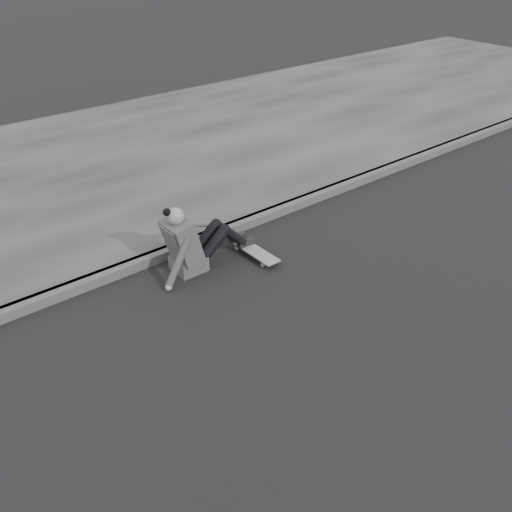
{
  "coord_description": "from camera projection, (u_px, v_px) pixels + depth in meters",
  "views": [
    {
      "loc": [
        -5.36,
        -2.8,
        3.68
      ],
      "look_at": [
        -2.06,
        1.26,
        0.5
      ],
      "focal_mm": 40.0,
      "sensor_mm": 36.0,
      "label": 1
    }
  ],
  "objects": [
    {
      "name": "ground",
      "position": [
        461.0,
        278.0,
        6.66
      ],
      "size": [
        80.0,
        80.0,
        0.0
      ],
      "primitive_type": "plane",
      "color": "black",
      "rests_on": "ground"
    },
    {
      "name": "curb",
      "position": [
        308.0,
        199.0,
        8.33
      ],
      "size": [
        24.0,
        0.16,
        0.12
      ],
      "primitive_type": "cube",
      "color": "#505050",
      "rests_on": "ground"
    },
    {
      "name": "sidewalk",
      "position": [
        193.0,
        143.0,
        10.34
      ],
      "size": [
        24.0,
        6.0,
        0.12
      ],
      "primitive_type": "cube",
      "color": "#3D3D3D",
      "rests_on": "ground"
    },
    {
      "name": "skateboard",
      "position": [
        254.0,
        251.0,
        7.05
      ],
      "size": [
        0.2,
        0.78,
        0.09
      ],
      "color": "gray",
      "rests_on": "ground"
    },
    {
      "name": "seated_woman",
      "position": [
        192.0,
        242.0,
        6.66
      ],
      "size": [
        1.38,
        0.46,
        0.88
      ],
      "color": "#4A4A4C",
      "rests_on": "ground"
    }
  ]
}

